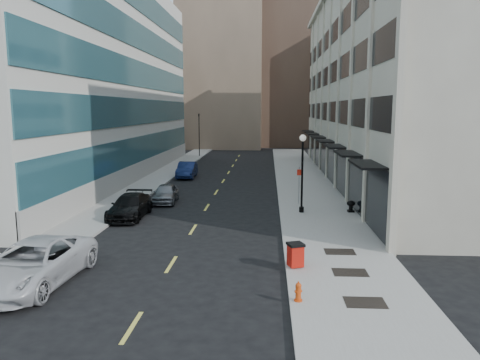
# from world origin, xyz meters

# --- Properties ---
(ground) EXTENTS (160.00, 160.00, 0.00)m
(ground) POSITION_xyz_m (0.00, 0.00, 0.00)
(ground) COLOR black
(ground) RESTS_ON ground
(sidewalk_right) EXTENTS (5.00, 80.00, 0.15)m
(sidewalk_right) POSITION_xyz_m (7.50, 20.00, 0.07)
(sidewalk_right) COLOR #99958B
(sidewalk_right) RESTS_ON ground
(sidewalk_left) EXTENTS (3.00, 80.00, 0.15)m
(sidewalk_left) POSITION_xyz_m (-6.50, 20.00, 0.07)
(sidewalk_left) COLOR #99958B
(sidewalk_left) RESTS_ON ground
(building_right) EXTENTS (15.30, 46.50, 18.25)m
(building_right) POSITION_xyz_m (16.94, 26.99, 8.99)
(building_right) COLOR beige
(building_right) RESTS_ON ground
(building_left) EXTENTS (16.14, 46.00, 20.00)m
(building_left) POSITION_xyz_m (-15.95, 27.00, 9.99)
(building_left) COLOR beige
(building_left) RESTS_ON ground
(skyline_tan_near) EXTENTS (14.00, 18.00, 28.00)m
(skyline_tan_near) POSITION_xyz_m (-4.00, 68.00, 14.00)
(skyline_tan_near) COLOR #887059
(skyline_tan_near) RESTS_ON ground
(skyline_brown) EXTENTS (12.00, 16.00, 34.00)m
(skyline_brown) POSITION_xyz_m (8.00, 72.00, 17.00)
(skyline_brown) COLOR #4E3C2F
(skyline_brown) RESTS_ON ground
(skyline_tan_far) EXTENTS (12.00, 14.00, 22.00)m
(skyline_tan_far) POSITION_xyz_m (-14.00, 78.00, 11.00)
(skyline_tan_far) COLOR #887059
(skyline_tan_far) RESTS_ON ground
(skyline_stone) EXTENTS (10.00, 14.00, 20.00)m
(skyline_stone) POSITION_xyz_m (18.00, 66.00, 10.00)
(skyline_stone) COLOR beige
(skyline_stone) RESTS_ON ground
(grate_near) EXTENTS (1.40, 1.00, 0.01)m
(grate_near) POSITION_xyz_m (7.60, -2.00, 0.15)
(grate_near) COLOR black
(grate_near) RESTS_ON sidewalk_right
(grate_mid) EXTENTS (1.40, 1.00, 0.01)m
(grate_mid) POSITION_xyz_m (7.60, 1.00, 0.15)
(grate_mid) COLOR black
(grate_mid) RESTS_ON sidewalk_right
(grate_far) EXTENTS (1.40, 1.00, 0.01)m
(grate_far) POSITION_xyz_m (7.60, 3.80, 0.15)
(grate_far) COLOR black
(grate_far) RESTS_ON sidewalk_right
(road_centerline) EXTENTS (0.15, 68.20, 0.01)m
(road_centerline) POSITION_xyz_m (0.00, 17.00, 0.01)
(road_centerline) COLOR #D8CC4C
(road_centerline) RESTS_ON ground
(traffic_signal) EXTENTS (0.66, 0.66, 6.98)m
(traffic_signal) POSITION_xyz_m (-5.50, 48.00, 5.72)
(traffic_signal) COLOR black
(traffic_signal) RESTS_ON ground
(car_white_van) EXTENTS (3.23, 6.31, 1.70)m
(car_white_van) POSITION_xyz_m (-4.80, -0.68, 0.85)
(car_white_van) COLOR silver
(car_white_van) RESTS_ON ground
(car_black_pickup) EXTENTS (2.07, 5.00, 1.45)m
(car_black_pickup) POSITION_xyz_m (-4.40, 10.68, 0.72)
(car_black_pickup) COLOR black
(car_black_pickup) RESTS_ON ground
(car_silver_sedan) EXTENTS (1.84, 4.06, 1.35)m
(car_silver_sedan) POSITION_xyz_m (-3.20, 15.51, 0.68)
(car_silver_sedan) COLOR gray
(car_silver_sedan) RESTS_ON ground
(car_blue_sedan) EXTENTS (1.80, 4.74, 1.54)m
(car_blue_sedan) POSITION_xyz_m (-3.81, 28.00, 0.77)
(car_blue_sedan) COLOR #14204C
(car_blue_sedan) RESTS_ON ground
(fire_hydrant) EXTENTS (0.29, 0.29, 0.70)m
(fire_hydrant) POSITION_xyz_m (5.30, -2.00, 0.49)
(fire_hydrant) COLOR #EC4910
(fire_hydrant) RESTS_ON sidewalk_right
(trash_bin) EXTENTS (0.82, 0.82, 1.04)m
(trash_bin) POSITION_xyz_m (5.40, 1.57, 0.71)
(trash_bin) COLOR red
(trash_bin) RESTS_ON sidewalk_right
(lamppost) EXTENTS (0.43, 0.43, 5.12)m
(lamppost) POSITION_xyz_m (6.40, 12.22, 3.16)
(lamppost) COLOR black
(lamppost) RESTS_ON sidewalk_right
(sign_post) EXTENTS (0.30, 0.07, 2.60)m
(sign_post) POSITION_xyz_m (6.40, 14.99, 1.81)
(sign_post) COLOR slate
(sign_post) RESTS_ON sidewalk_right
(urn_planter) EXTENTS (0.54, 0.54, 0.75)m
(urn_planter) POSITION_xyz_m (9.60, 12.49, 0.61)
(urn_planter) COLOR black
(urn_planter) RESTS_ON sidewalk_right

